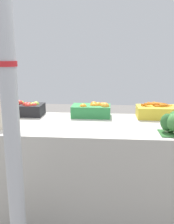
% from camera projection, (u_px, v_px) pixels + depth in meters
% --- Properties ---
extents(ground_plane, '(10.00, 10.00, 0.00)m').
position_uv_depth(ground_plane, '(87.00, 210.00, 2.31)').
color(ground_plane, slate).
extents(market_table, '(1.71, 0.77, 0.83)m').
position_uv_depth(market_table, '(87.00, 168.00, 2.21)').
color(market_table, '#B7B2A8').
rests_on(market_table, ground_plane).
extents(support_pole, '(0.11, 0.11, 2.67)m').
position_uv_depth(support_pole, '(7.00, 67.00, 1.36)').
color(support_pole, '#B7BABF').
rests_on(support_pole, ground_plane).
extents(apple_crate, '(0.36, 0.22, 0.14)m').
position_uv_depth(apple_crate, '(24.00, 108.00, 2.40)').
color(apple_crate, black).
rests_on(apple_crate, market_table).
extents(orange_crate, '(0.36, 0.22, 0.14)m').
position_uv_depth(orange_crate, '(93.00, 110.00, 2.35)').
color(orange_crate, '#2D8442').
rests_on(orange_crate, market_table).
extents(carrot_crate, '(0.36, 0.22, 0.14)m').
position_uv_depth(carrot_crate, '(157.00, 111.00, 2.30)').
color(carrot_crate, gold).
rests_on(carrot_crate, market_table).
extents(broccoli_pile, '(0.22, 0.19, 0.17)m').
position_uv_depth(broccoli_pile, '(174.00, 122.00, 1.84)').
color(broccoli_pile, '#2D602D').
rests_on(broccoli_pile, market_table).
extents(juice_bottle_cloudy, '(0.07, 0.07, 0.27)m').
position_uv_depth(juice_bottle_cloudy, '(0.00, 114.00, 1.95)').
color(juice_bottle_cloudy, beige).
rests_on(juice_bottle_cloudy, market_table).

